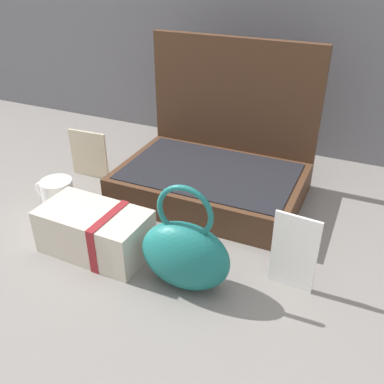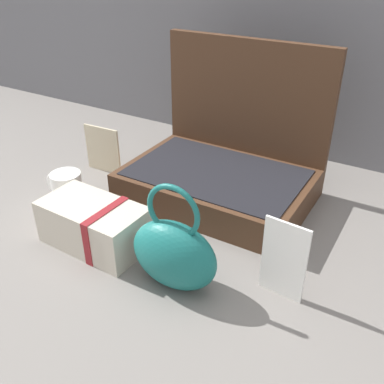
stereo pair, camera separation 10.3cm
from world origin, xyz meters
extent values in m
plane|color=slate|center=(0.00, 0.00, 0.00)|extent=(6.00, 6.00, 0.00)
cube|color=#4C301E|center=(-0.04, 0.14, 0.04)|extent=(0.49, 0.32, 0.09)
cube|color=black|center=(-0.04, 0.14, 0.09)|extent=(0.45, 0.29, 0.00)
cube|color=#4C301E|center=(-0.04, 0.31, 0.20)|extent=(0.49, 0.02, 0.41)
ellipsoid|color=#196B66|center=(0.05, -0.20, 0.08)|extent=(0.19, 0.10, 0.15)
torus|color=#196B66|center=(0.05, -0.20, 0.18)|extent=(0.12, 0.01, 0.12)
cube|color=beige|center=(-0.19, -0.18, 0.05)|extent=(0.25, 0.14, 0.11)
cube|color=maroon|center=(-0.15, -0.18, 0.05)|extent=(0.02, 0.14, 0.11)
cylinder|color=white|center=(-0.38, -0.08, 0.04)|extent=(0.08, 0.08, 0.09)
torus|color=white|center=(-0.43, -0.08, 0.04)|extent=(0.06, 0.01, 0.06)
cube|color=white|center=(0.25, -0.12, 0.09)|extent=(0.09, 0.01, 0.18)
cube|color=beige|center=(-0.42, 0.12, 0.07)|extent=(0.12, 0.01, 0.15)
camera|label=1|loc=(0.34, -0.83, 0.63)|focal=40.35mm
camera|label=2|loc=(0.43, -0.78, 0.63)|focal=40.35mm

